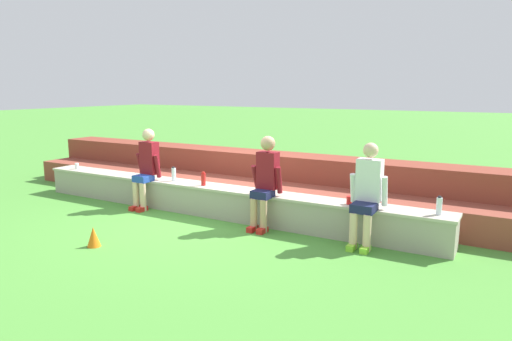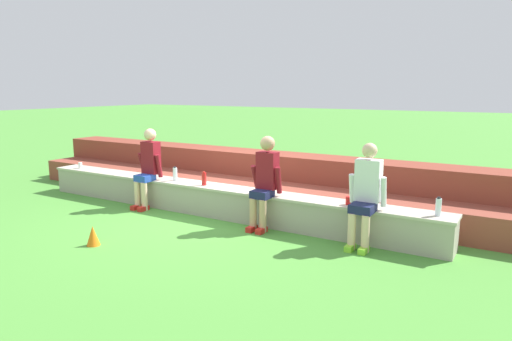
# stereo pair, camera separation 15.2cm
# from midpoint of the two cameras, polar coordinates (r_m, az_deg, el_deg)

# --- Properties ---
(ground_plane) EXTENTS (80.00, 80.00, 0.00)m
(ground_plane) POSITION_cam_midpoint_polar(r_m,az_deg,el_deg) (7.94, -5.63, -5.82)
(ground_plane) COLOR #4C9338
(stone_seating_wall) EXTENTS (7.89, 0.49, 0.52)m
(stone_seating_wall) POSITION_cam_midpoint_polar(r_m,az_deg,el_deg) (8.05, -4.70, -3.56)
(stone_seating_wall) COLOR #A8A08E
(stone_seating_wall) RESTS_ON ground
(brick_bleachers) EXTENTS (10.53, 1.45, 0.92)m
(brick_bleachers) POSITION_cam_midpoint_polar(r_m,az_deg,el_deg) (9.10, 0.16, -1.21)
(brick_bleachers) COLOR brown
(brick_bleachers) RESTS_ON ground
(person_far_left) EXTENTS (0.49, 0.55, 1.45)m
(person_far_left) POSITION_cam_midpoint_polar(r_m,az_deg,el_deg) (8.64, -12.72, 0.58)
(person_far_left) COLOR beige
(person_far_left) RESTS_ON ground
(person_left_of_center) EXTENTS (0.50, 0.55, 1.45)m
(person_left_of_center) POSITION_cam_midpoint_polar(r_m,az_deg,el_deg) (7.15, 1.70, -1.11)
(person_left_of_center) COLOR tan
(person_left_of_center) RESTS_ON ground
(person_center) EXTENTS (0.53, 0.60, 1.44)m
(person_center) POSITION_cam_midpoint_polar(r_m,az_deg,el_deg) (6.54, 14.06, -2.65)
(person_center) COLOR beige
(person_center) RESTS_ON ground
(water_bottle_near_left) EXTENTS (0.08, 0.08, 0.26)m
(water_bottle_near_left) POSITION_cam_midpoint_polar(r_m,az_deg,el_deg) (8.50, -9.47, -0.42)
(water_bottle_near_left) COLOR silver
(water_bottle_near_left) RESTS_ON stone_seating_wall
(water_bottle_center_gap) EXTENTS (0.08, 0.08, 0.24)m
(water_bottle_center_gap) POSITION_cam_midpoint_polar(r_m,az_deg,el_deg) (8.02, -5.91, -1.02)
(water_bottle_center_gap) COLOR red
(water_bottle_center_gap) RESTS_ON stone_seating_wall
(water_bottle_near_right) EXTENTS (0.08, 0.08, 0.25)m
(water_bottle_near_right) POSITION_cam_midpoint_polar(r_m,az_deg,el_deg) (6.57, 22.24, -4.19)
(water_bottle_near_right) COLOR silver
(water_bottle_near_right) RESTS_ON stone_seating_wall
(plastic_cup_middle) EXTENTS (0.09, 0.09, 0.12)m
(plastic_cup_middle) POSITION_cam_midpoint_polar(r_m,az_deg,el_deg) (6.82, 12.03, -3.67)
(plastic_cup_middle) COLOR red
(plastic_cup_middle) RESTS_ON stone_seating_wall
(plastic_cup_left_end) EXTENTS (0.08, 0.08, 0.12)m
(plastic_cup_left_end) POSITION_cam_midpoint_polar(r_m,az_deg,el_deg) (10.33, -20.51, 0.60)
(plastic_cup_left_end) COLOR white
(plastic_cup_left_end) RESTS_ON stone_seating_wall
(sports_cone) EXTENTS (0.19, 0.19, 0.28)m
(sports_cone) POSITION_cam_midpoint_polar(r_m,az_deg,el_deg) (6.89, -18.91, -7.64)
(sports_cone) COLOR orange
(sports_cone) RESTS_ON ground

